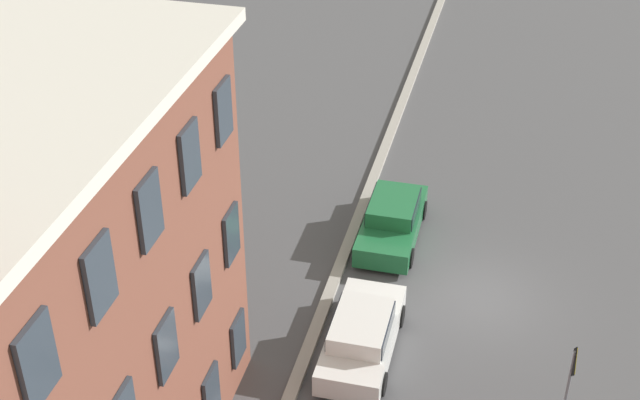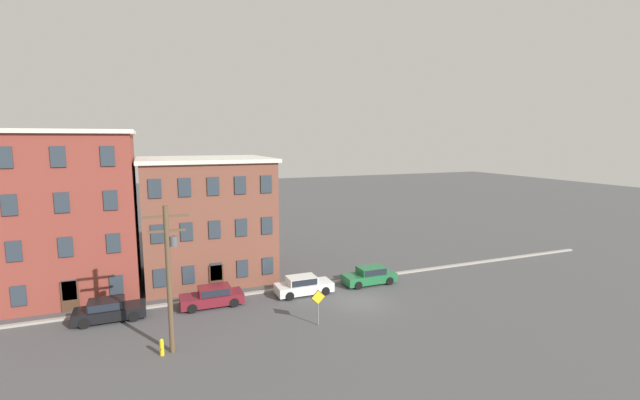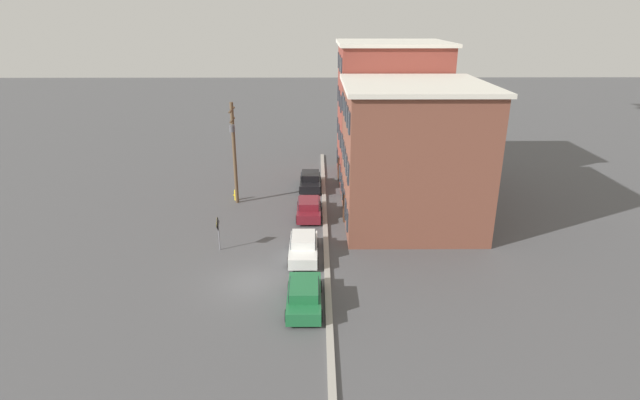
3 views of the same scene
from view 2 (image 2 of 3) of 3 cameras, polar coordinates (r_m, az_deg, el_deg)
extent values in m
plane|color=#4C4C4F|center=(32.76, 5.33, -13.30)|extent=(200.00, 200.00, 0.00)
cube|color=#9E998E|center=(36.54, 2.03, -10.84)|extent=(56.00, 0.36, 0.16)
cube|color=brown|center=(38.40, -29.96, -1.63)|extent=(8.91, 9.10, 12.33)
cube|color=silver|center=(37.97, -30.63, 7.80)|extent=(9.41, 9.60, 0.30)
cube|color=#2D3842|center=(35.57, -35.24, -10.41)|extent=(0.90, 0.10, 1.40)
cube|color=#2D3842|center=(34.79, -35.65, -5.57)|extent=(0.90, 0.10, 1.40)
cube|color=#2D3842|center=(34.28, -36.07, -0.54)|extent=(0.90, 0.10, 1.40)
cube|color=#2D3842|center=(34.04, -36.50, 4.59)|extent=(0.90, 0.10, 1.40)
cube|color=#2D3842|center=(34.98, -30.43, -10.33)|extent=(0.90, 0.10, 1.40)
cube|color=#2D3842|center=(34.20, -30.80, -5.40)|extent=(0.90, 0.10, 1.40)
cube|color=#2D3842|center=(33.68, -31.18, -0.29)|extent=(0.90, 0.10, 1.40)
cube|color=#2D3842|center=(33.43, -31.56, 4.95)|extent=(0.90, 0.10, 1.40)
cube|color=#2D3842|center=(34.65, -25.50, -10.17)|extent=(0.90, 0.10, 1.40)
cube|color=#2D3842|center=(33.85, -25.81, -5.19)|extent=(0.90, 0.10, 1.40)
cube|color=#2D3842|center=(33.33, -26.14, -0.02)|extent=(0.90, 0.10, 1.40)
cube|color=#2D3842|center=(33.08, -26.47, 5.27)|extent=(0.90, 0.10, 1.40)
cube|color=#472D1E|center=(35.12, -30.38, -11.01)|extent=(1.10, 0.10, 2.20)
cube|color=brown|center=(38.75, -14.92, -2.43)|extent=(10.37, 9.65, 10.08)
cube|color=silver|center=(38.17, -15.20, 5.25)|extent=(10.87, 10.15, 0.30)
cube|color=#2D3842|center=(34.52, -20.59, -9.71)|extent=(0.90, 0.10, 1.40)
cube|color=#2D3842|center=(33.68, -20.88, -4.25)|extent=(0.90, 0.10, 1.40)
cube|color=#2D3842|center=(33.16, -21.17, 1.43)|extent=(0.90, 0.10, 1.40)
cube|color=#2D3842|center=(34.61, -17.12, -9.50)|extent=(0.90, 0.10, 1.40)
cube|color=#2D3842|center=(33.77, -17.35, -4.05)|extent=(0.90, 0.10, 1.40)
cube|color=#2D3842|center=(33.25, -17.60, 1.62)|extent=(0.90, 0.10, 1.40)
cube|color=#2D3842|center=(34.83, -13.68, -9.26)|extent=(0.90, 0.10, 1.40)
cube|color=#2D3842|center=(33.99, -13.86, -3.84)|extent=(0.90, 0.10, 1.40)
cube|color=#2D3842|center=(33.47, -14.06, 1.79)|extent=(0.90, 0.10, 1.40)
cube|color=#2D3842|center=(35.16, -10.29, -8.99)|extent=(0.90, 0.10, 1.40)
cube|color=#2D3842|center=(34.33, -10.43, -3.62)|extent=(0.90, 0.10, 1.40)
cube|color=#2D3842|center=(33.82, -10.58, 1.96)|extent=(0.90, 0.10, 1.40)
cube|color=#2D3842|center=(35.61, -6.99, -8.70)|extent=(0.90, 0.10, 1.40)
cube|color=#2D3842|center=(34.80, -7.09, -3.39)|extent=(0.90, 0.10, 1.40)
cube|color=#2D3842|center=(34.29, -7.18, 2.12)|extent=(0.90, 0.10, 1.40)
cube|color=#472D1E|center=(35.00, -13.64, -10.17)|extent=(1.10, 0.10, 2.20)
cube|color=black|center=(32.51, -26.17, -13.29)|extent=(4.40, 1.80, 0.70)
cube|color=black|center=(32.31, -26.61, -12.27)|extent=(2.20, 1.51, 0.55)
cube|color=#1E232D|center=(32.31, -26.61, -12.27)|extent=(2.02, 1.58, 0.48)
cylinder|color=black|center=(33.29, -23.50, -13.00)|extent=(0.66, 0.22, 0.66)
cylinder|color=black|center=(31.70, -23.57, -14.07)|extent=(0.66, 0.22, 0.66)
cylinder|color=black|center=(33.52, -28.59, -13.17)|extent=(0.66, 0.22, 0.66)
cylinder|color=black|center=(31.95, -28.93, -14.24)|extent=(0.66, 0.22, 0.66)
cube|color=maroon|center=(32.59, -14.23, -12.64)|extent=(4.40, 1.80, 0.70)
cube|color=maroon|center=(32.40, -13.91, -11.57)|extent=(2.20, 1.51, 0.55)
cube|color=#1E232D|center=(32.40, -13.91, -11.57)|extent=(2.02, 1.58, 0.48)
cylinder|color=black|center=(31.73, -16.67, -13.70)|extent=(0.66, 0.22, 0.66)
cylinder|color=black|center=(33.31, -16.96, -12.65)|extent=(0.66, 0.22, 0.66)
cylinder|color=black|center=(32.08, -11.37, -13.27)|extent=(0.66, 0.22, 0.66)
cylinder|color=black|center=(33.65, -11.93, -12.25)|extent=(0.66, 0.22, 0.66)
cube|color=silver|center=(33.90, -2.15, -11.56)|extent=(4.40, 1.80, 0.70)
cube|color=silver|center=(33.63, -2.48, -10.60)|extent=(2.20, 1.51, 0.55)
cube|color=#1E232D|center=(33.63, -2.48, -10.60)|extent=(2.02, 1.58, 0.48)
cylinder|color=black|center=(35.20, -0.37, -11.15)|extent=(0.66, 0.22, 0.66)
cylinder|color=black|center=(33.72, 0.72, -12.03)|extent=(0.66, 0.22, 0.66)
cylinder|color=black|center=(34.29, -4.97, -11.71)|extent=(0.66, 0.22, 0.66)
cylinder|color=black|center=(32.77, -4.07, -12.66)|extent=(0.66, 0.22, 0.66)
cube|color=#1E6638|center=(36.34, 6.56, -10.24)|extent=(4.40, 1.80, 0.70)
cube|color=#1E6638|center=(36.25, 6.86, -9.26)|extent=(2.20, 1.51, 0.55)
cube|color=#1E232D|center=(36.25, 6.86, -9.26)|extent=(2.02, 1.58, 0.48)
cylinder|color=black|center=(35.05, 5.11, -11.27)|extent=(0.66, 0.22, 0.66)
cylinder|color=black|center=(36.49, 3.87, -10.47)|extent=(0.66, 0.22, 0.66)
cylinder|color=black|center=(36.40, 9.25, -10.60)|extent=(0.66, 0.22, 0.66)
cylinder|color=black|center=(37.79, 7.89, -9.87)|extent=(0.66, 0.22, 0.66)
cylinder|color=slate|center=(28.41, -0.26, -14.29)|extent=(0.08, 0.08, 2.22)
cube|color=yellow|center=(28.09, -0.24, -12.84)|extent=(0.93, 0.03, 0.93)
cube|color=black|center=(28.10, -0.25, -12.84)|extent=(1.00, 0.02, 1.00)
cylinder|color=brown|center=(25.44, -19.49, -10.07)|extent=(0.28, 0.28, 8.39)
cube|color=brown|center=(24.59, -19.88, -2.08)|extent=(2.40, 0.12, 0.12)
cube|color=brown|center=(24.74, -19.80, -3.90)|extent=(2.00, 0.12, 0.12)
cylinder|color=#515156|center=(24.88, -18.92, -5.21)|extent=(0.44, 0.44, 0.55)
cylinder|color=yellow|center=(26.64, -20.34, -18.07)|extent=(0.24, 0.24, 0.80)
sphere|color=yellow|center=(26.45, -20.39, -17.19)|extent=(0.22, 0.22, 0.22)
cylinder|color=yellow|center=(26.48, -20.33, -18.12)|extent=(0.10, 0.12, 0.10)
camera|label=1|loc=(28.29, -40.14, 17.61)|focal=50.00mm
camera|label=3|loc=(50.65, 30.73, 10.35)|focal=28.00mm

